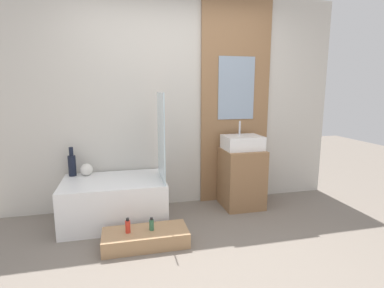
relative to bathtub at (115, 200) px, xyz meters
The scene contains 12 objects.
ground_plane 1.42m from the bathtub, 56.08° to the right, with size 12.00×12.00×0.00m, color slate.
wall_tiled_back 1.38m from the bathtub, 28.18° to the left, with size 4.20×0.06×2.60m, color beige.
wall_wood_accent 1.92m from the bathtub, 13.34° to the left, with size 0.91×0.04×2.60m.
bathtub is the anchor object (origin of this frame).
glass_shower_screen 0.89m from the bathtub, 10.22° to the right, with size 0.01×0.51×0.95m, color silver.
wooden_step_bench 0.69m from the bathtub, 64.86° to the right, with size 0.80×0.35×0.15m, color #A87F56.
vanity_cabinet 1.56m from the bathtub, ahead, with size 0.48×0.49×0.73m, color #8E6642.
sink 1.65m from the bathtub, ahead, with size 0.46×0.36×0.34m.
vase_tall_dark 0.65m from the bathtub, 148.96° to the left, with size 0.08×0.08×0.33m.
vase_round_light 0.50m from the bathtub, 140.45° to the left, with size 0.14×0.14×0.14m, color silver.
bottle_soap_primary 0.62m from the bathtub, 78.35° to the right, with size 0.05×0.05×0.14m.
bottle_soap_secondary 0.70m from the bathtub, 60.41° to the right, with size 0.04×0.04×0.12m.
Camera 1 is at (-0.68, -2.11, 1.46)m, focal length 28.00 mm.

